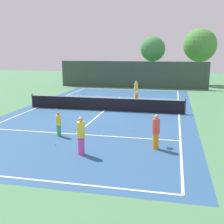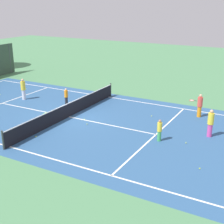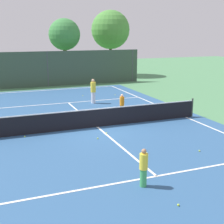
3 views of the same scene
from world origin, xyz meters
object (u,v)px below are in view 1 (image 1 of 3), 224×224
at_px(tennis_ball_2, 56,109).
at_px(player_3, 156,131).
at_px(tennis_ball_7, 154,109).
at_px(tennis_ball_0, 55,144).
at_px(player_1, 81,136).
at_px(tennis_ball_8, 140,95).
at_px(player_2, 136,99).
at_px(player_0, 136,90).
at_px(tennis_ball_5, 132,130).
at_px(player_4, 59,124).
at_px(tennis_ball_9, 83,90).
at_px(tennis_ball_3, 89,115).
at_px(tennis_ball_6, 164,96).
at_px(tennis_ball_1, 101,114).
at_px(ball_crate, 96,105).

bearing_deg(tennis_ball_2, player_3, -42.58).
bearing_deg(tennis_ball_7, tennis_ball_0, -113.11).
relative_size(player_1, tennis_ball_8, 25.28).
bearing_deg(player_2, tennis_ball_8, 94.68).
distance_m(player_0, tennis_ball_2, 8.10).
xyz_separation_m(player_2, tennis_ball_7, (1.48, -0.71, -0.63)).
relative_size(tennis_ball_2, tennis_ball_5, 1.00).
bearing_deg(tennis_ball_8, tennis_ball_2, -121.73).
xyz_separation_m(player_4, tennis_ball_7, (4.43, 8.00, -0.63)).
xyz_separation_m(player_3, tennis_ball_0, (-4.73, -0.54, -0.80)).
bearing_deg(tennis_ball_9, tennis_ball_0, -76.02).
relative_size(player_2, player_4, 1.00).
xyz_separation_m(player_0, tennis_ball_2, (-5.39, -5.99, -0.84)).
bearing_deg(tennis_ball_3, player_3, -50.09).
bearing_deg(tennis_ball_7, tennis_ball_6, 86.11).
distance_m(player_4, tennis_ball_3, 5.05).
bearing_deg(tennis_ball_6, tennis_ball_7, -93.89).
xyz_separation_m(player_4, tennis_ball_6, (4.89, 14.65, -0.63)).
bearing_deg(tennis_ball_0, player_2, 75.89).
bearing_deg(player_0, tennis_ball_5, -83.49).
height_order(tennis_ball_2, tennis_ball_6, same).
xyz_separation_m(player_0, tennis_ball_9, (-6.58, 4.43, -0.84)).
distance_m(tennis_ball_2, tennis_ball_7, 7.57).
bearing_deg(tennis_ball_9, tennis_ball_1, -66.16).
relative_size(player_1, tennis_ball_7, 25.28).
distance_m(tennis_ball_0, tennis_ball_2, 8.68).
bearing_deg(player_4, ball_crate, 91.41).
relative_size(player_4, tennis_ball_5, 19.51).
relative_size(player_1, tennis_ball_9, 25.28).
distance_m(tennis_ball_2, tennis_ball_5, 8.04).
relative_size(player_1, player_2, 1.30).
height_order(tennis_ball_0, tennis_ball_9, same).
bearing_deg(tennis_ball_6, tennis_ball_8, 165.71).
relative_size(tennis_ball_0, tennis_ball_1, 1.00).
distance_m(tennis_ball_5, tennis_ball_6, 12.79).
bearing_deg(player_0, tennis_ball_9, 146.04).
bearing_deg(tennis_ball_1, ball_crate, 112.87).
bearing_deg(tennis_ball_3, tennis_ball_2, 154.22).
relative_size(player_2, tennis_ball_3, 19.49).
height_order(player_1, player_2, player_1).
bearing_deg(player_1, tennis_ball_9, 107.84).
height_order(ball_crate, tennis_ball_7, ball_crate).
height_order(player_2, tennis_ball_8, player_2).
distance_m(player_1, tennis_ball_5, 4.65).
height_order(player_2, tennis_ball_6, player_2).
relative_size(player_1, tennis_ball_3, 25.28).
relative_size(player_1, ball_crate, 3.92).
xyz_separation_m(ball_crate, tennis_ball_3, (0.35, -3.02, -0.15)).
height_order(tennis_ball_6, tennis_ball_7, same).
height_order(player_0, tennis_ball_2, player_0).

